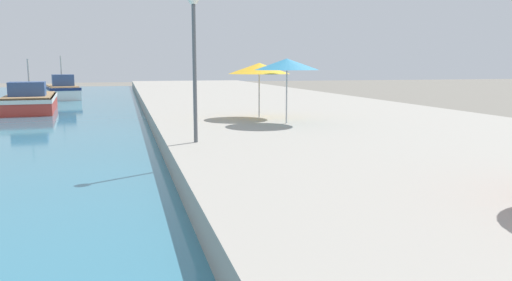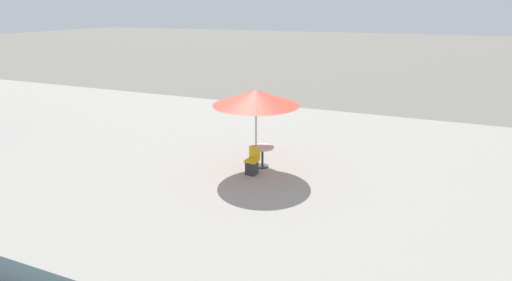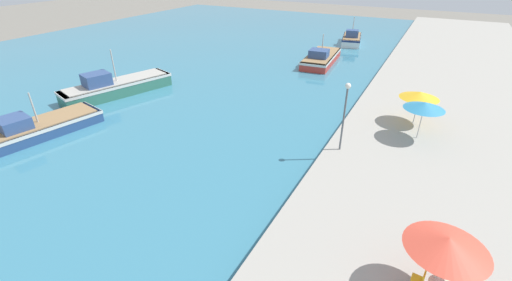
# 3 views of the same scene
# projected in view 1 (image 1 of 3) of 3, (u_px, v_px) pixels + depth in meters

# --- Properties ---
(quay_promenade) EXTENTS (16.00, 90.00, 0.76)m
(quay_promenade) POSITION_uv_depth(u_px,v_px,m) (267.00, 107.00, 33.26)
(quay_promenade) COLOR #A39E93
(quay_promenade) RESTS_ON ground_plane
(fishing_boat_far) EXTENTS (3.95, 9.41, 3.53)m
(fishing_boat_far) POSITION_uv_depth(u_px,v_px,m) (30.00, 101.00, 34.10)
(fishing_boat_far) COLOR red
(fishing_boat_far) RESTS_ON water_basin
(fishing_boat_distant) EXTENTS (3.85, 7.02, 3.96)m
(fishing_boat_distant) POSITION_uv_depth(u_px,v_px,m) (63.00, 90.00, 46.09)
(fishing_boat_distant) COLOR white
(fishing_boat_distant) RESTS_ON water_basin
(cafe_umbrella_white) EXTENTS (2.66, 2.66, 2.66)m
(cafe_umbrella_white) POSITION_uv_depth(u_px,v_px,m) (287.00, 64.00, 20.30)
(cafe_umbrella_white) COLOR #B7B7B7
(cafe_umbrella_white) RESTS_ON quay_promenade
(cafe_umbrella_striped) EXTENTS (2.82, 2.82, 2.49)m
(cafe_umbrella_striped) POSITION_uv_depth(u_px,v_px,m) (259.00, 68.00, 22.62)
(cafe_umbrella_striped) COLOR #B7B7B7
(cafe_umbrella_striped) RESTS_ON quay_promenade
(lamppost) EXTENTS (0.36, 0.36, 4.56)m
(lamppost) POSITION_uv_depth(u_px,v_px,m) (194.00, 42.00, 15.17)
(lamppost) COLOR #565B60
(lamppost) RESTS_ON quay_promenade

